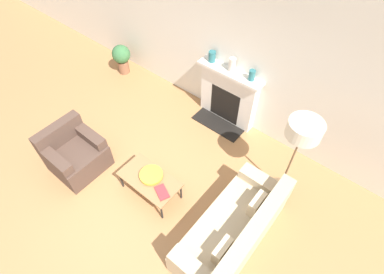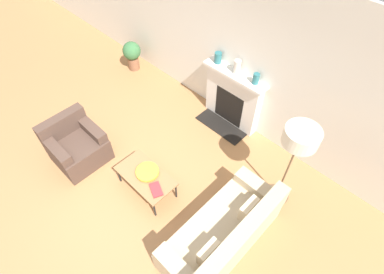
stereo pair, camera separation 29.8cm
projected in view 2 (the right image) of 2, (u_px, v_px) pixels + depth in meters
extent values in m
plane|color=#A87547|center=(120.00, 191.00, 5.02)|extent=(18.00, 18.00, 0.00)
cube|color=silver|center=(232.00, 50.00, 5.18)|extent=(18.00, 0.06, 2.90)
cube|color=silver|center=(233.00, 99.00, 5.69)|extent=(1.16, 0.20, 1.11)
cube|color=black|center=(229.00, 107.00, 5.76)|extent=(0.64, 0.04, 0.72)
cube|color=black|center=(221.00, 126.00, 5.97)|extent=(1.04, 0.40, 0.02)
cube|color=silver|center=(235.00, 75.00, 5.23)|extent=(1.28, 0.28, 0.05)
cube|color=tan|center=(220.00, 234.00, 4.31)|extent=(0.81, 1.86, 0.44)
cube|color=tan|center=(242.00, 238.00, 3.84)|extent=(0.20, 1.86, 0.41)
cube|color=tan|center=(258.00, 188.00, 4.46)|extent=(0.75, 0.22, 0.17)
cube|color=tan|center=(179.00, 270.00, 3.70)|extent=(0.75, 0.22, 0.17)
cube|color=beige|center=(249.00, 209.00, 4.18)|extent=(0.12, 0.32, 0.28)
cube|color=beige|center=(208.00, 252.00, 3.79)|extent=(0.12, 0.32, 0.28)
cube|color=#4C382D|center=(79.00, 150.00, 5.29)|extent=(0.81, 0.85, 0.46)
cube|color=#4C382D|center=(62.00, 125.00, 5.12)|extent=(0.18, 0.85, 0.38)
cube|color=#4C382D|center=(56.00, 150.00, 4.90)|extent=(0.73, 0.18, 0.17)
cube|color=#4C382D|center=(91.00, 128.00, 5.21)|extent=(0.73, 0.18, 0.17)
cube|color=olive|center=(145.00, 176.00, 4.76)|extent=(0.98, 0.54, 0.03)
cylinder|color=black|center=(119.00, 175.00, 5.01)|extent=(0.03, 0.03, 0.37)
cylinder|color=black|center=(155.00, 209.00, 4.60)|extent=(0.03, 0.03, 0.37)
cylinder|color=black|center=(140.00, 159.00, 5.22)|extent=(0.03, 0.03, 0.37)
cylinder|color=black|center=(176.00, 191.00, 4.81)|extent=(0.03, 0.03, 0.37)
cylinder|color=gold|center=(148.00, 173.00, 4.77)|extent=(0.13, 0.13, 0.02)
cylinder|color=gold|center=(147.00, 172.00, 4.74)|extent=(0.37, 0.37, 0.05)
cube|color=#9E2D33|center=(156.00, 190.00, 4.57)|extent=(0.30, 0.25, 0.02)
cylinder|color=brown|center=(277.00, 195.00, 4.96)|extent=(0.39, 0.39, 0.03)
cylinder|color=brown|center=(287.00, 170.00, 4.42)|extent=(0.03, 0.03, 1.39)
cylinder|color=beige|center=(302.00, 137.00, 3.83)|extent=(0.48, 0.48, 0.23)
cylinder|color=#28666B|center=(218.00, 58.00, 5.34)|extent=(0.13, 0.13, 0.20)
cylinder|color=beige|center=(237.00, 67.00, 5.13)|extent=(0.12, 0.12, 0.25)
cylinder|color=#28666B|center=(256.00, 79.00, 4.97)|extent=(0.11, 0.11, 0.19)
cylinder|color=brown|center=(134.00, 63.00, 7.09)|extent=(0.25, 0.25, 0.30)
sphere|color=#386B3D|center=(132.00, 51.00, 6.83)|extent=(0.41, 0.41, 0.41)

